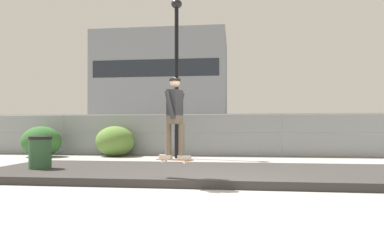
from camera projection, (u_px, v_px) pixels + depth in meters
name	position (u px, v px, depth m)	size (l,w,h in m)	color
ground_plane	(209.00, 193.00, 6.72)	(120.00, 120.00, 0.00)	gray
gravel_berm	(215.00, 173.00, 8.90)	(11.80, 3.71, 0.18)	#33302D
skateboard	(175.00, 160.00, 7.35)	(0.82, 0.41, 0.07)	#9E5B33
skater	(175.00, 113.00, 7.36)	(0.72, 0.62, 1.73)	#B2ADA8
chain_fence	(223.00, 135.00, 15.04)	(24.57, 0.06, 1.85)	gray
street_lamp	(177.00, 59.00, 14.16)	(0.44, 0.44, 6.48)	black
parked_car_near	(141.00, 135.00, 18.86)	(4.50, 2.14, 1.66)	#474C54
parked_car_mid	(240.00, 135.00, 17.91)	(4.47, 2.08, 1.66)	silver
parked_car_far	(352.00, 136.00, 17.11)	(4.51, 2.17, 1.66)	navy
library_building	(165.00, 87.00, 57.58)	(20.29, 15.06, 15.81)	slate
shrub_left	(41.00, 141.00, 14.84)	(1.69, 1.39, 1.31)	#2D5B28
shrub_center	(115.00, 141.00, 15.07)	(1.70, 1.39, 1.31)	#567A33
trash_bin	(40.00, 156.00, 9.07)	(0.59, 0.59, 1.03)	#2D5133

